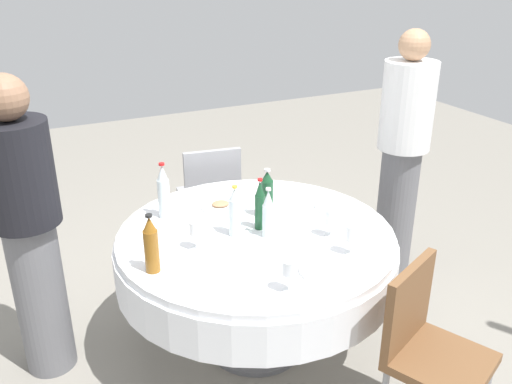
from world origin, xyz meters
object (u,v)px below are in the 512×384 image
(wine_glass_front, at_px, (352,234))
(plate_near, at_px, (336,206))
(dining_table, at_px, (256,256))
(wine_glass_east, at_px, (331,218))
(bottle_clear_front, at_px, (164,192))
(chair_east, at_px, (210,192))
(bottle_clear_south, at_px, (235,212))
(plate_rear, at_px, (324,270))
(bottle_amber_right, at_px, (151,245))
(person_north, at_px, (402,153))
(wine_glass_south, at_px, (289,269))
(plate_outer, at_px, (221,206))
(chair_front, at_px, (426,342))
(person_far, at_px, (28,228))
(wine_glass_right, at_px, (196,229))
(bottle_clear_north, at_px, (268,214))
(bottle_dark_green_inner, at_px, (260,206))
(bottle_dark_green_far, at_px, (267,195))

(wine_glass_front, bearing_deg, plate_near, -116.23)
(dining_table, distance_m, wine_glass_east, 0.46)
(bottle_clear_front, height_order, chair_east, bottle_clear_front)
(dining_table, bearing_deg, bottle_clear_front, -45.98)
(bottle_clear_south, bearing_deg, plate_rear, 113.40)
(bottle_amber_right, distance_m, chair_east, 1.47)
(wine_glass_front, xyz_separation_m, person_north, (-0.92, -0.75, 0.04))
(dining_table, distance_m, bottle_clear_south, 0.30)
(wine_glass_south, relative_size, plate_outer, 0.69)
(bottle_amber_right, xyz_separation_m, wine_glass_south, (-0.49, 0.42, -0.02))
(dining_table, distance_m, chair_front, 0.98)
(bottle_clear_south, relative_size, person_north, 0.17)
(person_far, bearing_deg, plate_rear, -107.18)
(wine_glass_south, distance_m, plate_outer, 0.93)
(bottle_clear_front, distance_m, chair_east, 0.94)
(dining_table, height_order, bottle_clear_front, bottle_clear_front)
(wine_glass_right, distance_m, chair_east, 1.25)
(wine_glass_east, xyz_separation_m, plate_near, (-0.22, -0.28, -0.10))
(wine_glass_front, height_order, chair_front, wine_glass_front)
(bottle_clear_north, bearing_deg, wine_glass_east, 154.58)
(wine_glass_east, bearing_deg, wine_glass_south, 38.55)
(bottle_clear_south, distance_m, wine_glass_south, 0.58)
(person_far, bearing_deg, plate_outer, -71.57)
(dining_table, relative_size, plate_near, 5.90)
(bottle_amber_right, xyz_separation_m, plate_near, (-1.16, -0.21, -0.13))
(chair_front, xyz_separation_m, chair_east, (0.25, -1.97, 0.00))
(plate_rear, bearing_deg, wine_glass_front, -157.89)
(wine_glass_south, relative_size, wine_glass_front, 0.99)
(bottle_clear_front, xyz_separation_m, wine_glass_east, (-0.71, 0.60, -0.04))
(bottle_clear_north, bearing_deg, bottle_amber_right, 6.29)
(chair_front, bearing_deg, bottle_clear_north, -90.31)
(bottle_clear_south, distance_m, chair_east, 1.14)
(dining_table, height_order, wine_glass_south, wine_glass_south)
(dining_table, bearing_deg, wine_glass_front, 128.25)
(dining_table, bearing_deg, bottle_amber_right, 12.93)
(bottle_clear_north, distance_m, person_north, 1.27)
(wine_glass_east, distance_m, chair_front, 0.76)
(bottle_dark_green_inner, xyz_separation_m, plate_near, (-0.52, -0.04, -0.13))
(dining_table, relative_size, person_north, 0.89)
(bottle_amber_right, bearing_deg, person_far, -44.98)
(bottle_clear_south, relative_size, person_far, 0.17)
(plate_near, bearing_deg, bottle_clear_south, 4.00)
(bottle_amber_right, bearing_deg, person_north, -165.52)
(dining_table, bearing_deg, chair_east, -98.20)
(bottle_dark_green_far, xyz_separation_m, wine_glass_right, (0.48, 0.17, -0.02))
(bottle_amber_right, bearing_deg, bottle_dark_green_inner, -165.05)
(bottle_clear_north, distance_m, bottle_clear_front, 0.62)
(bottle_amber_right, distance_m, bottle_clear_front, 0.57)
(wine_glass_south, height_order, wine_glass_right, wine_glass_south)
(bottle_dark_green_inner, bearing_deg, dining_table, 40.33)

